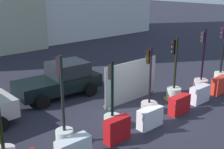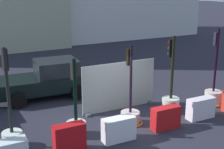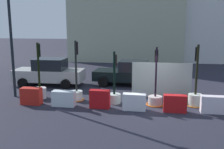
{
  "view_description": "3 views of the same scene",
  "coord_description": "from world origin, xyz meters",
  "px_view_note": "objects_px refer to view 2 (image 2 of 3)",
  "views": [
    {
      "loc": [
        -8.79,
        -7.71,
        5.44
      ],
      "look_at": [
        -1.62,
        0.55,
        1.94
      ],
      "focal_mm": 46.92,
      "sensor_mm": 36.0,
      "label": 1
    },
    {
      "loc": [
        -5.44,
        -9.16,
        4.97
      ],
      "look_at": [
        -0.32,
        0.76,
        1.73
      ],
      "focal_mm": 51.09,
      "sensor_mm": 36.0,
      "label": 2
    },
    {
      "loc": [
        -0.18,
        -12.55,
        3.96
      ],
      "look_at": [
        -2.18,
        0.26,
        1.45
      ],
      "focal_mm": 41.15,
      "sensor_mm": 36.0,
      "label": 3
    }
  ],
  "objects_px": {
    "construction_barrier_3": "(119,129)",
    "car_black_sedan": "(48,79)",
    "traffic_light_2": "(76,121)",
    "traffic_light_4": "(171,100)",
    "construction_barrier_4": "(166,118)",
    "construction_barrier_2": "(69,138)",
    "construction_barrier_5": "(201,108)",
    "traffic_light_1": "(12,130)",
    "traffic_light_3": "(130,112)",
    "traffic_light_5": "(213,94)"
  },
  "relations": [
    {
      "from": "traffic_light_2",
      "to": "traffic_light_5",
      "type": "height_order",
      "value": "traffic_light_5"
    },
    {
      "from": "construction_barrier_3",
      "to": "traffic_light_4",
      "type": "bearing_deg",
      "value": 21.2
    },
    {
      "from": "construction_barrier_5",
      "to": "construction_barrier_3",
      "type": "bearing_deg",
      "value": -177.92
    },
    {
      "from": "construction_barrier_3",
      "to": "car_black_sedan",
      "type": "bearing_deg",
      "value": 99.07
    },
    {
      "from": "car_black_sedan",
      "to": "construction_barrier_3",
      "type": "bearing_deg",
      "value": -80.93
    },
    {
      "from": "traffic_light_2",
      "to": "traffic_light_4",
      "type": "relative_size",
      "value": 0.87
    },
    {
      "from": "car_black_sedan",
      "to": "traffic_light_5",
      "type": "bearing_deg",
      "value": -34.73
    },
    {
      "from": "traffic_light_4",
      "to": "construction_barrier_4",
      "type": "relative_size",
      "value": 2.91
    },
    {
      "from": "traffic_light_4",
      "to": "construction_barrier_5",
      "type": "bearing_deg",
      "value": -57.53
    },
    {
      "from": "traffic_light_2",
      "to": "traffic_light_4",
      "type": "distance_m",
      "value": 4.05
    },
    {
      "from": "traffic_light_2",
      "to": "traffic_light_5",
      "type": "relative_size",
      "value": 0.83
    },
    {
      "from": "construction_barrier_4",
      "to": "traffic_light_1",
      "type": "bearing_deg",
      "value": 167.17
    },
    {
      "from": "construction_barrier_2",
      "to": "traffic_light_2",
      "type": "bearing_deg",
      "value": 58.39
    },
    {
      "from": "traffic_light_5",
      "to": "construction_barrier_4",
      "type": "xyz_separation_m",
      "value": [
        -3.23,
        -1.05,
        -0.01
      ]
    },
    {
      "from": "traffic_light_5",
      "to": "construction_barrier_3",
      "type": "height_order",
      "value": "traffic_light_5"
    },
    {
      "from": "construction_barrier_2",
      "to": "car_black_sedan",
      "type": "relative_size",
      "value": 0.23
    },
    {
      "from": "traffic_light_1",
      "to": "traffic_light_3",
      "type": "height_order",
      "value": "traffic_light_1"
    },
    {
      "from": "construction_barrier_2",
      "to": "construction_barrier_4",
      "type": "bearing_deg",
      "value": -0.64
    },
    {
      "from": "construction_barrier_5",
      "to": "car_black_sedan",
      "type": "bearing_deg",
      "value": 131.23
    },
    {
      "from": "traffic_light_1",
      "to": "construction_barrier_3",
      "type": "relative_size",
      "value": 2.93
    },
    {
      "from": "traffic_light_2",
      "to": "traffic_light_4",
      "type": "height_order",
      "value": "traffic_light_4"
    },
    {
      "from": "construction_barrier_4",
      "to": "car_black_sedan",
      "type": "xyz_separation_m",
      "value": [
        -2.7,
        5.16,
        0.4
      ]
    },
    {
      "from": "car_black_sedan",
      "to": "traffic_light_1",
      "type": "bearing_deg",
      "value": -120.1
    },
    {
      "from": "traffic_light_1",
      "to": "construction_barrier_3",
      "type": "xyz_separation_m",
      "value": [
        3.15,
        -1.15,
        -0.16
      ]
    },
    {
      "from": "construction_barrier_4",
      "to": "car_black_sedan",
      "type": "height_order",
      "value": "car_black_sedan"
    },
    {
      "from": "construction_barrier_4",
      "to": "construction_barrier_5",
      "type": "relative_size",
      "value": 0.95
    },
    {
      "from": "traffic_light_2",
      "to": "car_black_sedan",
      "type": "relative_size",
      "value": 0.63
    },
    {
      "from": "traffic_light_1",
      "to": "construction_barrier_5",
      "type": "xyz_separation_m",
      "value": [
        6.74,
        -1.02,
        -0.16
      ]
    },
    {
      "from": "traffic_light_1",
      "to": "traffic_light_4",
      "type": "height_order",
      "value": "traffic_light_1"
    },
    {
      "from": "traffic_light_1",
      "to": "construction_barrier_2",
      "type": "xyz_separation_m",
      "value": [
        1.48,
        -1.11,
        -0.11
      ]
    },
    {
      "from": "traffic_light_4",
      "to": "construction_barrier_3",
      "type": "height_order",
      "value": "traffic_light_4"
    },
    {
      "from": "car_black_sedan",
      "to": "traffic_light_3",
      "type": "bearing_deg",
      "value": -66.79
    },
    {
      "from": "traffic_light_4",
      "to": "construction_barrier_2",
      "type": "distance_m",
      "value": 4.74
    },
    {
      "from": "traffic_light_2",
      "to": "construction_barrier_2",
      "type": "relative_size",
      "value": 2.74
    },
    {
      "from": "traffic_light_1",
      "to": "construction_barrier_3",
      "type": "bearing_deg",
      "value": -20.11
    },
    {
      "from": "traffic_light_3",
      "to": "traffic_light_5",
      "type": "distance_m",
      "value": 4.12
    },
    {
      "from": "traffic_light_2",
      "to": "construction_barrier_3",
      "type": "distance_m",
      "value": 1.47
    },
    {
      "from": "construction_barrier_5",
      "to": "traffic_light_2",
      "type": "bearing_deg",
      "value": 169.76
    },
    {
      "from": "construction_barrier_3",
      "to": "construction_barrier_5",
      "type": "xyz_separation_m",
      "value": [
        3.59,
        0.13,
        0.01
      ]
    },
    {
      "from": "traffic_light_1",
      "to": "car_black_sedan",
      "type": "xyz_separation_m",
      "value": [
        2.33,
        4.01,
        0.24
      ]
    },
    {
      "from": "construction_barrier_2",
      "to": "car_black_sedan",
      "type": "height_order",
      "value": "car_black_sedan"
    },
    {
      "from": "traffic_light_2",
      "to": "construction_barrier_4",
      "type": "distance_m",
      "value": 3.13
    },
    {
      "from": "car_black_sedan",
      "to": "traffic_light_4",
      "type": "bearing_deg",
      "value": -46.87
    },
    {
      "from": "traffic_light_3",
      "to": "construction_barrier_4",
      "type": "bearing_deg",
      "value": -46.47
    },
    {
      "from": "construction_barrier_2",
      "to": "construction_barrier_3",
      "type": "bearing_deg",
      "value": -1.65
    },
    {
      "from": "construction_barrier_4",
      "to": "car_black_sedan",
      "type": "bearing_deg",
      "value": 117.63
    },
    {
      "from": "traffic_light_2",
      "to": "construction_barrier_3",
      "type": "relative_size",
      "value": 2.46
    },
    {
      "from": "traffic_light_2",
      "to": "construction_barrier_2",
      "type": "bearing_deg",
      "value": -121.61
    },
    {
      "from": "construction_barrier_2",
      "to": "construction_barrier_3",
      "type": "relative_size",
      "value": 0.9
    },
    {
      "from": "construction_barrier_2",
      "to": "construction_barrier_5",
      "type": "height_order",
      "value": "construction_barrier_2"
    }
  ]
}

